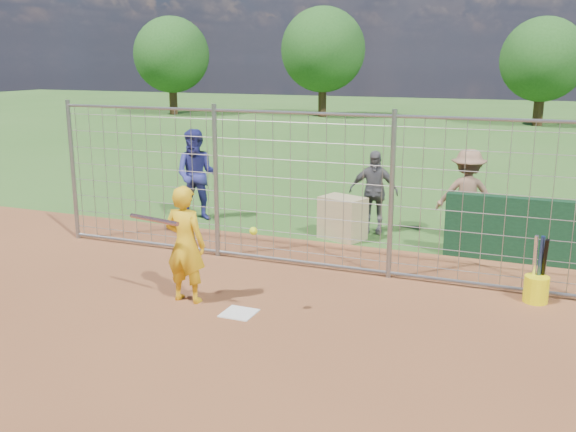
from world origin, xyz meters
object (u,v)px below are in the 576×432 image
at_px(bystander_b, 374,192).
at_px(bystander_c, 467,195).
at_px(bystander_a, 197,175).
at_px(equipment_bin, 343,218).
at_px(bucket_with_bats, 537,285).
at_px(batter, 185,244).

distance_m(bystander_b, bystander_c, 1.76).
distance_m(bystander_a, bystander_b, 3.71).
bearing_deg(bystander_c, bystander_b, -6.96).
xyz_separation_m(bystander_b, equipment_bin, (-0.41, -0.67, -0.41)).
relative_size(equipment_bin, bucket_with_bats, 0.82).
relative_size(bystander_b, bystander_c, 0.94).
distance_m(equipment_bin, bucket_with_bats, 4.10).
xyz_separation_m(batter, bystander_a, (-2.23, 4.18, 0.13)).
xyz_separation_m(batter, bystander_b, (1.45, 4.59, -0.02)).
relative_size(bystander_c, equipment_bin, 2.15).
distance_m(batter, bystander_b, 4.82).
height_order(bystander_c, bucket_with_bats, bystander_c).
xyz_separation_m(equipment_bin, bucket_with_bats, (3.50, -2.13, -0.15)).
distance_m(batter, bystander_a, 4.74).
distance_m(batter, bystander_c, 5.68).
bearing_deg(bystander_c, batter, 45.71).
xyz_separation_m(batter, bystander_c, (3.21, 4.68, 0.03)).
height_order(bystander_a, bucket_with_bats, bystander_a).
xyz_separation_m(bystander_c, bucket_with_bats, (1.33, -2.88, -0.61)).
distance_m(batter, bucket_with_bats, 4.92).
bearing_deg(equipment_bin, bystander_c, 38.29).
bearing_deg(batter, bucket_with_bats, -158.04).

